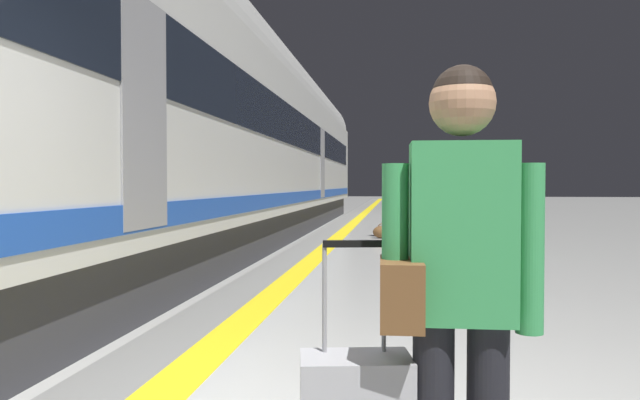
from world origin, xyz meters
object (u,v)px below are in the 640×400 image
object	(u,v)px
duffel_bag_near	(382,232)
high_speed_train	(194,117)
waste_bin	(520,229)
traveller_foreground	(457,280)
passenger_near	(396,197)

from	to	relation	value
duffel_bag_near	high_speed_train	bearing A→B (deg)	-131.11
duffel_bag_near	waste_bin	world-z (taller)	waste_bin
traveller_foreground	passenger_near	size ratio (longest dim) A/B	0.99
high_speed_train	passenger_near	xyz separation A→B (m)	(3.60, 3.92, -1.52)
duffel_bag_near	waste_bin	xyz separation A→B (m)	(2.62, -2.67, 0.30)
passenger_near	duffel_bag_near	size ratio (longest dim) A/B	3.86
traveller_foreground	duffel_bag_near	bearing A→B (deg)	92.58
traveller_foreground	waste_bin	distance (m)	9.65
waste_bin	high_speed_train	bearing A→B (deg)	-169.47
high_speed_train	waste_bin	world-z (taller)	high_speed_train
traveller_foreground	passenger_near	world-z (taller)	passenger_near
traveller_foreground	waste_bin	bearing A→B (deg)	77.56
passenger_near	waste_bin	bearing A→B (deg)	-50.80
passenger_near	high_speed_train	bearing A→B (deg)	-132.60
traveller_foreground	passenger_near	distance (m)	12.24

